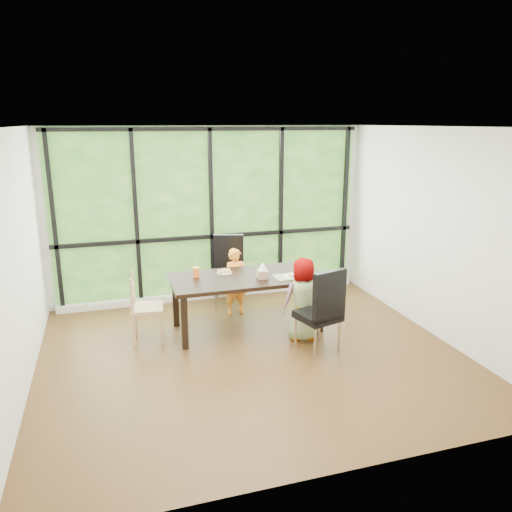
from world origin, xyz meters
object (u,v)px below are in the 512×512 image
plate_far (224,273)px  orange_cup (196,272)px  white_mug (309,266)px  tissue_box (263,274)px  chair_end_beech (147,308)px  dining_table (247,303)px  child_older (303,299)px  chair_interior_leather (318,310)px  chair_window_leather (228,272)px  green_cup (310,272)px  plate_near (293,277)px  child_toddler (236,282)px

plate_far → orange_cup: (-0.40, -0.06, 0.06)m
white_mug → tissue_box: size_ratio=0.66×
chair_end_beech → white_mug: chair_end_beech is taller
dining_table → plate_far: (-0.25, 0.23, 0.38)m
child_older → plate_far: size_ratio=5.14×
dining_table → chair_interior_leather: chair_interior_leather is taller
chair_window_leather → green_cup: size_ratio=8.28×
child_older → plate_far: (-0.85, 0.77, 0.21)m
plate_far → white_mug: size_ratio=2.48×
dining_table → tissue_box: (0.18, -0.14, 0.43)m
orange_cup → tissue_box: (0.83, -0.30, -0.01)m
chair_window_leather → chair_end_beech: 1.60m
plate_far → orange_cup: size_ratio=1.59×
child_older → tissue_box: 0.64m
plate_near → plate_far: bearing=152.1°
chair_interior_leather → white_mug: 1.06m
chair_window_leather → orange_cup: chair_window_leather is taller
orange_cup → tissue_box: size_ratio=1.03×
chair_window_leather → orange_cup: bearing=-113.3°
child_toddler → orange_cup: child_toddler is taller
plate_near → chair_window_leather: bearing=117.9°
dining_table → plate_near: 0.73m
orange_cup → green_cup: bearing=-16.2°
chair_interior_leather → orange_cup: size_ratio=8.06×
chair_window_leather → white_mug: size_ratio=12.61×
child_toddler → green_cup: bearing=-49.0°
chair_end_beech → plate_far: 1.14m
chair_window_leather → tissue_box: bearing=-63.3°
green_cup → plate_far: bearing=155.2°
white_mug → child_older: bearing=-118.1°
child_older → chair_end_beech: bearing=-13.6°
orange_cup → white_mug: bearing=-3.2°
child_toddler → child_older: size_ratio=0.90×
child_toddler → dining_table: bearing=-92.6°
plate_far → tissue_box: size_ratio=1.63×
chair_interior_leather → child_older: (-0.04, 0.37, 0.01)m
chair_end_beech → tissue_box: size_ratio=6.90×
orange_cup → white_mug: orange_cup is taller
plate_near → chair_end_beech: bearing=173.4°
chair_end_beech → orange_cup: chair_end_beech is taller
child_toddler → child_older: (0.60, -1.12, 0.05)m
plate_near → tissue_box: size_ratio=1.80×
plate_far → white_mug: bearing=-7.4°
dining_table → chair_window_leather: 0.95m
chair_interior_leather → tissue_box: (-0.47, 0.77, 0.27)m
white_mug → tissue_box: tissue_box is taller
chair_window_leather → chair_interior_leather: (0.67, -1.84, 0.00)m
child_toddler → chair_end_beech: bearing=-159.1°
plate_far → child_older: bearing=-41.9°
plate_near → tissue_box: 0.42m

